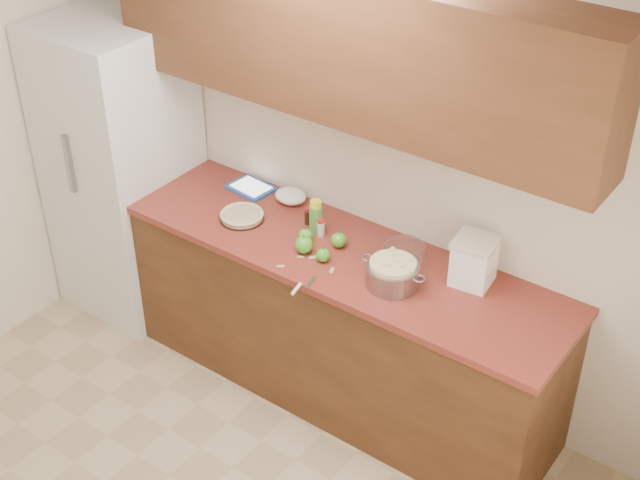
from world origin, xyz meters
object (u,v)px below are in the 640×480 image
Objects in this scene: pie at (242,216)px; flour_canister at (474,261)px; tablet at (251,188)px; colander at (393,274)px.

flour_canister reaches higher than pie.
tablet is at bearing 178.17° from flour_canister.
tablet is (-1.11, 0.29, -0.05)m from colander.
flour_canister is at bearing 10.10° from pie.
colander reaches higher than pie.
colander is at bearing -140.72° from flour_canister.
pie is 1.00× the size of flour_canister.
pie is 0.31m from tablet.
flour_canister is 1.42m from tablet.
colander is at bearing -8.42° from tablet.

